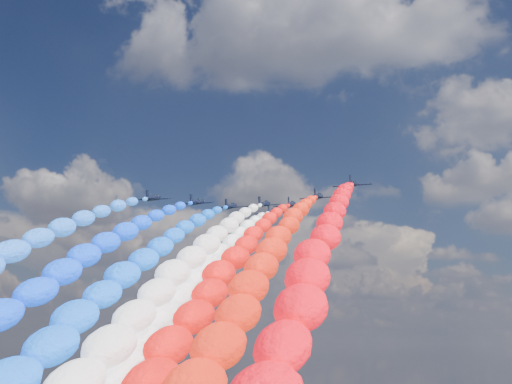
% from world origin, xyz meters
% --- Properties ---
extents(jet_0, '(9.96, 13.16, 5.82)m').
position_xyz_m(jet_0, '(-25.75, -3.73, 109.43)').
color(jet_0, black).
extents(trail_0, '(6.18, 103.81, 50.25)m').
position_xyz_m(trail_0, '(-25.75, -57.59, 86.04)').
color(trail_0, blue).
extents(jet_1, '(9.30, 12.69, 5.82)m').
position_xyz_m(jet_1, '(-16.25, 3.56, 109.43)').
color(jet_1, black).
extents(trail_1, '(6.18, 103.81, 50.25)m').
position_xyz_m(trail_1, '(-16.25, -50.30, 86.04)').
color(trail_1, '#0A3FEE').
extents(jet_2, '(9.22, 12.63, 5.82)m').
position_xyz_m(jet_2, '(-8.82, 10.69, 109.43)').
color(jet_2, black).
extents(trail_2, '(6.18, 103.81, 50.25)m').
position_xyz_m(trail_2, '(-8.82, -43.17, 86.04)').
color(trail_2, blue).
extents(jet_3, '(9.89, 13.11, 5.82)m').
position_xyz_m(jet_3, '(0.75, 10.25, 109.43)').
color(jet_3, black).
extents(trail_3, '(6.18, 103.81, 50.25)m').
position_xyz_m(trail_3, '(0.75, -43.61, 86.04)').
color(trail_3, silver).
extents(jet_4, '(9.54, 12.86, 5.82)m').
position_xyz_m(jet_4, '(0.56, 20.78, 109.43)').
color(jet_4, black).
extents(trail_4, '(6.18, 103.81, 50.25)m').
position_xyz_m(trail_4, '(0.56, -33.08, 86.04)').
color(trail_4, white).
extents(jet_5, '(9.52, 12.85, 5.82)m').
position_xyz_m(jet_5, '(7.85, 12.44, 109.43)').
color(jet_5, black).
extents(trail_5, '(6.18, 103.81, 50.25)m').
position_xyz_m(trail_5, '(7.85, -41.42, 86.04)').
color(trail_5, red).
extents(jet_6, '(9.55, 12.87, 5.82)m').
position_xyz_m(jet_6, '(16.32, 4.65, 109.43)').
color(jet_6, black).
extents(trail_6, '(6.18, 103.81, 50.25)m').
position_xyz_m(trail_6, '(16.32, -49.21, 86.04)').
color(trail_6, red).
extents(jet_7, '(9.74, 13.00, 5.82)m').
position_xyz_m(jet_7, '(26.22, -6.33, 109.43)').
color(jet_7, black).
extents(trail_7, '(6.18, 103.81, 50.25)m').
position_xyz_m(trail_7, '(26.22, -60.19, 86.04)').
color(trail_7, '#F90816').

